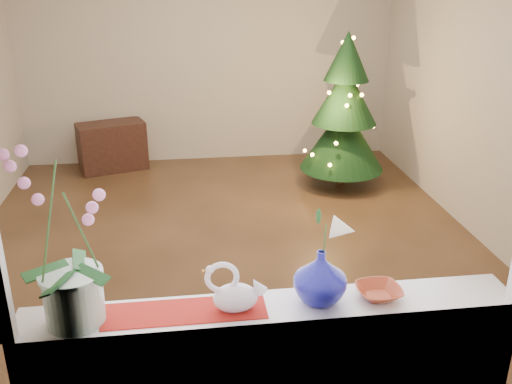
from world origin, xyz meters
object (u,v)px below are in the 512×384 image
orchid_pot (66,239)px  blue_vase (320,273)px  paperweight (314,297)px  xmas_tree (344,111)px  side_table (112,146)px  amber_dish (379,293)px  swan (235,288)px

orchid_pot → blue_vase: orchid_pot is taller
paperweight → xmas_tree: xmas_tree is taller
orchid_pot → paperweight: 1.07m
orchid_pot → side_table: bearing=94.5°
xmas_tree → orchid_pot: bearing=-120.7°
blue_vase → amber_dish: size_ratio=1.65×
swan → blue_vase: (0.38, 0.02, 0.03)m
paperweight → side_table: paperweight is taller
orchid_pot → side_table: (-0.36, 4.60, -1.02)m
amber_dish → side_table: (-1.68, 4.59, -0.65)m
swan → paperweight: size_ratio=3.45×
orchid_pot → blue_vase: bearing=0.9°
amber_dish → orchid_pot: bearing=-179.5°
orchid_pot → swan: (0.67, -0.01, -0.27)m
xmas_tree → side_table: bearing=161.6°
blue_vase → amber_dish: bearing=-1.0°
orchid_pot → amber_dish: 1.37m
blue_vase → orchid_pot: bearing=-179.1°
orchid_pot → xmas_tree: (2.22, 3.74, -0.46)m
orchid_pot → side_table: size_ratio=1.00×
swan → blue_vase: 0.38m
xmas_tree → blue_vase: bearing=-107.6°
orchid_pot → paperweight: bearing=-0.4°
xmas_tree → side_table: (-2.58, 0.86, -0.55)m
swan → blue_vase: bearing=27.2°
xmas_tree → paperweight: bearing=-107.9°
side_table → paperweight: bearing=-91.7°
orchid_pot → blue_vase: (1.04, 0.02, -0.24)m
paperweight → side_table: bearing=106.6°
swan → amber_dish: bearing=25.3°
amber_dish → blue_vase: bearing=179.0°
swan → paperweight: swan is taller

